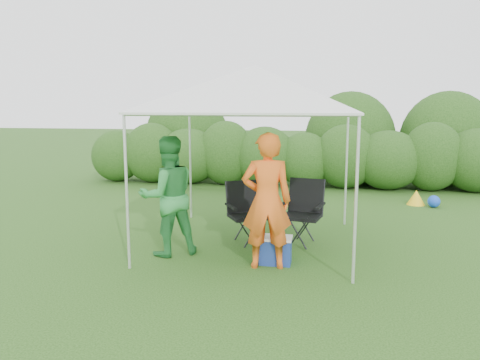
% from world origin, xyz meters
% --- Properties ---
extents(ground, '(70.00, 70.00, 0.00)m').
position_xyz_m(ground, '(0.00, 0.00, 0.00)').
color(ground, '#305B1C').
extents(hedge, '(11.48, 1.53, 1.80)m').
position_xyz_m(hedge, '(0.14, 6.00, 0.83)').
color(hedge, '#2B531A').
rests_on(hedge, ground).
extents(canopy, '(3.10, 3.10, 2.83)m').
position_xyz_m(canopy, '(0.00, 0.50, 2.46)').
color(canopy, silver).
rests_on(canopy, ground).
extents(chair_right, '(0.73, 0.69, 1.04)m').
position_xyz_m(chair_right, '(0.79, 0.67, 0.59)').
color(chair_right, black).
rests_on(chair_right, ground).
extents(chair_left, '(0.77, 0.76, 0.99)m').
position_xyz_m(chair_left, '(-0.15, 0.57, 0.56)').
color(chair_left, black).
rests_on(chair_left, ground).
extents(man, '(0.75, 0.57, 1.87)m').
position_xyz_m(man, '(0.35, -0.60, 0.94)').
color(man, orange).
rests_on(man, ground).
extents(woman, '(1.09, 1.04, 1.78)m').
position_xyz_m(woman, '(-1.16, -0.30, 0.89)').
color(woman, green).
rests_on(woman, ground).
extents(cooler, '(0.46, 0.33, 0.39)m').
position_xyz_m(cooler, '(0.46, -0.42, 0.19)').
color(cooler, navy).
rests_on(cooler, ground).
extents(bottle, '(0.07, 0.07, 0.27)m').
position_xyz_m(bottle, '(0.52, -0.46, 0.52)').
color(bottle, '#592D0C').
rests_on(bottle, cooler).
extents(lawn_toy, '(0.67, 0.56, 0.33)m').
position_xyz_m(lawn_toy, '(3.24, 4.04, 0.16)').
color(lawn_toy, yellow).
rests_on(lawn_toy, ground).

